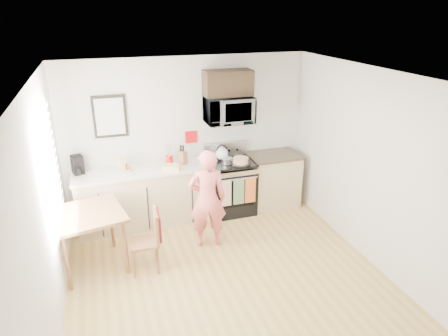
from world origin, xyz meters
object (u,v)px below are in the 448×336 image
object	(u,v)px
person	(207,199)
chair	(153,232)
microwave	(229,110)
dining_table	(88,219)
cake	(241,161)
range	(230,188)

from	to	relation	value
person	chair	world-z (taller)	person
microwave	dining_table	size ratio (longest dim) A/B	0.85
microwave	person	distance (m)	1.57
dining_table	cake	world-z (taller)	cake
range	chair	xyz separation A→B (m)	(-1.50, -1.23, 0.12)
person	dining_table	bearing A→B (deg)	10.39
range	cake	xyz separation A→B (m)	(0.11, -0.18, 0.54)
microwave	dining_table	world-z (taller)	microwave
range	person	size ratio (longest dim) A/B	0.78
person	microwave	bearing A→B (deg)	-114.89
person	chair	distance (m)	0.93
person	cake	bearing A→B (deg)	-128.65
cake	chair	bearing A→B (deg)	-146.68
range	chair	world-z (taller)	range
dining_table	cake	bearing A→B (deg)	17.84
chair	range	bearing A→B (deg)	42.90
chair	microwave	bearing A→B (deg)	45.21
range	chair	size ratio (longest dim) A/B	1.35
range	person	distance (m)	1.15
person	dining_table	world-z (taller)	person
range	cake	bearing A→B (deg)	-58.06
person	dining_table	xyz separation A→B (m)	(-1.63, -0.06, -0.01)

